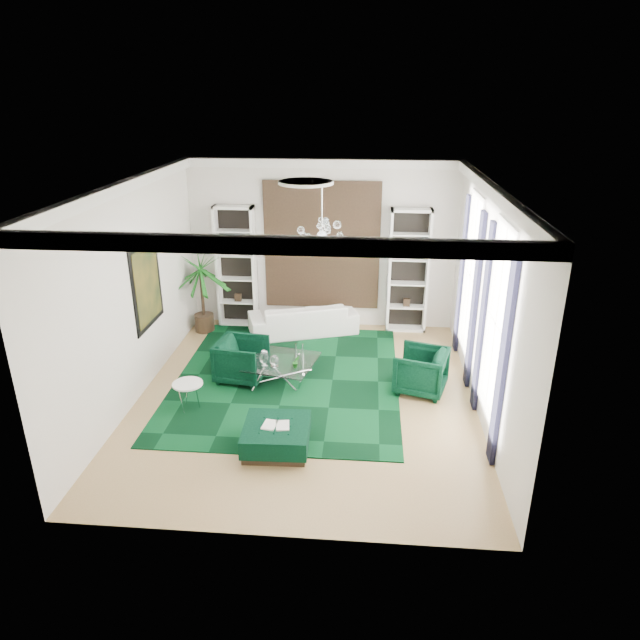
# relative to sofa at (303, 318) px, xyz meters

# --- Properties ---
(floor) EXTENTS (6.00, 7.00, 0.02)m
(floor) POSITION_rel_sofa_xyz_m (0.38, -2.90, -0.36)
(floor) COLOR tan
(floor) RESTS_ON ground
(ceiling) EXTENTS (6.00, 7.00, 0.02)m
(ceiling) POSITION_rel_sofa_xyz_m (0.38, -2.90, 3.46)
(ceiling) COLOR white
(ceiling) RESTS_ON ground
(wall_back) EXTENTS (6.00, 0.02, 3.80)m
(wall_back) POSITION_rel_sofa_xyz_m (0.38, 0.61, 1.55)
(wall_back) COLOR silver
(wall_back) RESTS_ON ground
(wall_front) EXTENTS (6.00, 0.02, 3.80)m
(wall_front) POSITION_rel_sofa_xyz_m (0.38, -6.41, 1.55)
(wall_front) COLOR silver
(wall_front) RESTS_ON ground
(wall_left) EXTENTS (0.02, 7.00, 3.80)m
(wall_left) POSITION_rel_sofa_xyz_m (-2.63, -2.90, 1.55)
(wall_left) COLOR silver
(wall_left) RESTS_ON ground
(wall_right) EXTENTS (0.02, 7.00, 3.80)m
(wall_right) POSITION_rel_sofa_xyz_m (3.39, -2.90, 1.55)
(wall_right) COLOR silver
(wall_right) RESTS_ON ground
(crown_molding) EXTENTS (6.00, 7.00, 0.18)m
(crown_molding) POSITION_rel_sofa_xyz_m (0.38, -2.90, 3.35)
(crown_molding) COLOR white
(crown_molding) RESTS_ON ceiling
(ceiling_medallion) EXTENTS (0.90, 0.90, 0.05)m
(ceiling_medallion) POSITION_rel_sofa_xyz_m (0.38, -2.60, 3.42)
(ceiling_medallion) COLOR white
(ceiling_medallion) RESTS_ON ceiling
(tapestry) EXTENTS (2.50, 0.06, 2.80)m
(tapestry) POSITION_rel_sofa_xyz_m (0.38, 0.56, 1.55)
(tapestry) COLOR black
(tapestry) RESTS_ON wall_back
(shelving_left) EXTENTS (0.90, 0.38, 2.80)m
(shelving_left) POSITION_rel_sofa_xyz_m (-1.57, 0.41, 1.05)
(shelving_left) COLOR white
(shelving_left) RESTS_ON floor
(shelving_right) EXTENTS (0.90, 0.38, 2.80)m
(shelving_right) POSITION_rel_sofa_xyz_m (2.33, 0.41, 1.05)
(shelving_right) COLOR white
(shelving_right) RESTS_ON floor
(painting) EXTENTS (0.04, 1.30, 1.60)m
(painting) POSITION_rel_sofa_xyz_m (-2.59, -2.30, 1.50)
(painting) COLOR black
(painting) RESTS_ON wall_left
(window_near) EXTENTS (0.03, 1.10, 2.90)m
(window_near) POSITION_rel_sofa_xyz_m (3.37, -3.80, 1.55)
(window_near) COLOR white
(window_near) RESTS_ON wall_right
(curtain_near_a) EXTENTS (0.07, 0.30, 3.25)m
(curtain_near_a) POSITION_rel_sofa_xyz_m (3.33, -4.58, 1.30)
(curtain_near_a) COLOR black
(curtain_near_a) RESTS_ON floor
(curtain_near_b) EXTENTS (0.07, 0.30, 3.25)m
(curtain_near_b) POSITION_rel_sofa_xyz_m (3.33, -3.02, 1.30)
(curtain_near_b) COLOR black
(curtain_near_b) RESTS_ON floor
(window_far) EXTENTS (0.03, 1.10, 2.90)m
(window_far) POSITION_rel_sofa_xyz_m (3.37, -1.40, 1.55)
(window_far) COLOR white
(window_far) RESTS_ON wall_right
(curtain_far_a) EXTENTS (0.07, 0.30, 3.25)m
(curtain_far_a) POSITION_rel_sofa_xyz_m (3.33, -2.18, 1.30)
(curtain_far_a) COLOR black
(curtain_far_a) RESTS_ON floor
(curtain_far_b) EXTENTS (0.07, 0.30, 3.25)m
(curtain_far_b) POSITION_rel_sofa_xyz_m (3.33, -0.62, 1.30)
(curtain_far_b) COLOR black
(curtain_far_b) RESTS_ON floor
(rug) EXTENTS (4.20, 5.00, 0.02)m
(rug) POSITION_rel_sofa_xyz_m (-0.05, -2.26, -0.34)
(rug) COLOR black
(rug) RESTS_ON floor
(sofa) EXTENTS (2.57, 1.65, 0.70)m
(sofa) POSITION_rel_sofa_xyz_m (0.00, 0.00, 0.00)
(sofa) COLOR white
(sofa) RESTS_ON floor
(armchair_left) EXTENTS (1.00, 0.98, 0.81)m
(armchair_left) POSITION_rel_sofa_xyz_m (-0.90, -2.34, 0.06)
(armchair_left) COLOR black
(armchair_left) RESTS_ON floor
(armchair_right) EXTENTS (1.10, 1.09, 0.81)m
(armchair_right) POSITION_rel_sofa_xyz_m (2.44, -2.51, 0.06)
(armchair_right) COLOR black
(armchair_right) RESTS_ON floor
(coffee_table) EXTENTS (1.43, 1.43, 0.41)m
(coffee_table) POSITION_rel_sofa_xyz_m (-0.14, -2.34, -0.14)
(coffee_table) COLOR white
(coffee_table) RESTS_ON floor
(ottoman_side) EXTENTS (0.96, 0.96, 0.40)m
(ottoman_side) POSITION_rel_sofa_xyz_m (-1.00, -1.59, -0.15)
(ottoman_side) COLOR black
(ottoman_side) RESTS_ON floor
(ottoman_front) EXTENTS (1.03, 1.03, 0.40)m
(ottoman_front) POSITION_rel_sofa_xyz_m (0.10, -4.53, -0.15)
(ottoman_front) COLOR black
(ottoman_front) RESTS_ON floor
(book) EXTENTS (0.42, 0.28, 0.03)m
(book) POSITION_rel_sofa_xyz_m (0.10, -4.53, 0.07)
(book) COLOR white
(book) RESTS_ON ottoman_front
(side_table) EXTENTS (0.56, 0.56, 0.50)m
(side_table) POSITION_rel_sofa_xyz_m (-1.58, -3.52, -0.10)
(side_table) COLOR white
(side_table) RESTS_ON floor
(palm) EXTENTS (1.76, 1.76, 2.40)m
(palm) POSITION_rel_sofa_xyz_m (-2.27, -0.08, 0.85)
(palm) COLOR #176219
(palm) RESTS_ON floor
(chandelier) EXTENTS (0.82, 0.82, 0.72)m
(chandelier) POSITION_rel_sofa_xyz_m (0.63, -2.47, 2.50)
(chandelier) COLOR white
(chandelier) RESTS_ON ceiling
(table_plant) EXTENTS (0.16, 0.14, 0.24)m
(table_plant) POSITION_rel_sofa_xyz_m (0.16, -2.59, 0.18)
(table_plant) COLOR #176219
(table_plant) RESTS_ON coffee_table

